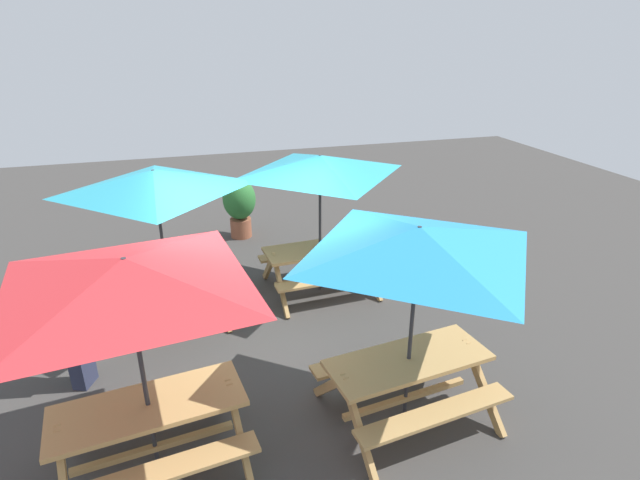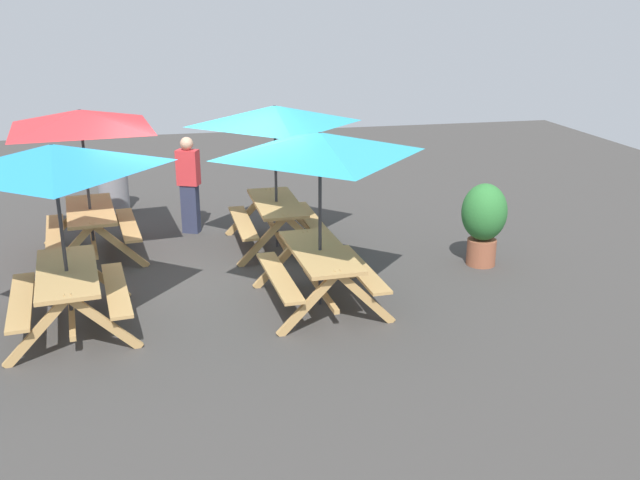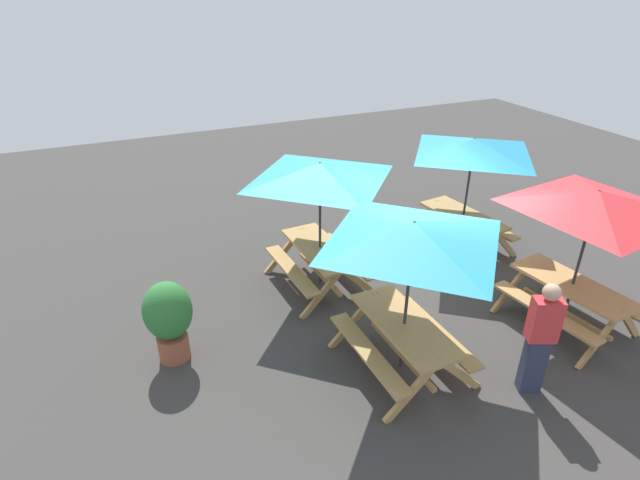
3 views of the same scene
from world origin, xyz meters
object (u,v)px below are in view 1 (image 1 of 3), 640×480
picnic_table_2 (129,291)px  picnic_table_3 (417,256)px  potted_plant_0 (239,204)px  person_standing (72,322)px  picnic_table_1 (320,175)px  picnic_table_0 (156,192)px

picnic_table_2 → picnic_table_3: same height
picnic_table_2 → potted_plant_0: picnic_table_2 is taller
picnic_table_3 → person_standing: size_ratio=1.40×
picnic_table_2 → person_standing: size_ratio=1.68×
picnic_table_2 → picnic_table_1: bearing=-137.5°
picnic_table_2 → potted_plant_0: (-1.69, -5.81, -1.26)m
potted_plant_0 → person_standing: bearing=59.0°
picnic_table_3 → person_standing: bearing=-31.3°
picnic_table_3 → picnic_table_1: bearing=-95.6°
picnic_table_1 → person_standing: size_ratio=1.40×
picnic_table_1 → picnic_table_3: size_ratio=1.00×
picnic_table_0 → picnic_table_2: same height
picnic_table_3 → potted_plant_0: (1.02, -5.85, -1.26)m
picnic_table_0 → picnic_table_3: (-2.50, 2.94, 0.00)m
picnic_table_0 → person_standing: size_ratio=1.40×
picnic_table_1 → potted_plant_0: 3.14m
person_standing → picnic_table_1: bearing=137.4°
picnic_table_0 → picnic_table_2: bearing=84.8°
picnic_table_0 → potted_plant_0: size_ratio=1.84×
picnic_table_2 → picnic_table_3: size_ratio=1.20×
picnic_table_0 → potted_plant_0: picnic_table_0 is taller
picnic_table_2 → picnic_table_3: 2.70m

